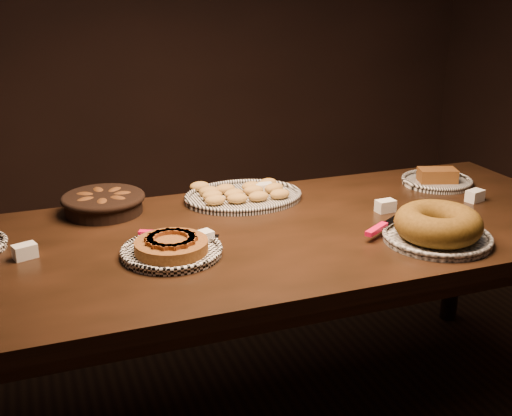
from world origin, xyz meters
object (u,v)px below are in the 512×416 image
object	(u,v)px
apple_tart_plate	(171,248)
bundt_cake_plate	(437,228)
buffet_table	(274,250)
madeleine_platter	(242,195)

from	to	relation	value
apple_tart_plate	bundt_cake_plate	size ratio (longest dim) A/B	0.81
buffet_table	bundt_cake_plate	size ratio (longest dim) A/B	5.86
buffet_table	bundt_cake_plate	xyz separation A→B (m)	(0.47, -0.28, 0.12)
buffet_table	bundt_cake_plate	distance (m)	0.56
apple_tart_plate	bundt_cake_plate	world-z (taller)	bundt_cake_plate
apple_tart_plate	madeleine_platter	world-z (taller)	apple_tart_plate
madeleine_platter	buffet_table	bearing A→B (deg)	-99.62
buffet_table	madeleine_platter	size ratio (longest dim) A/B	5.17
bundt_cake_plate	madeleine_platter	bearing A→B (deg)	133.10
buffet_table	bundt_cake_plate	bearing A→B (deg)	-30.53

